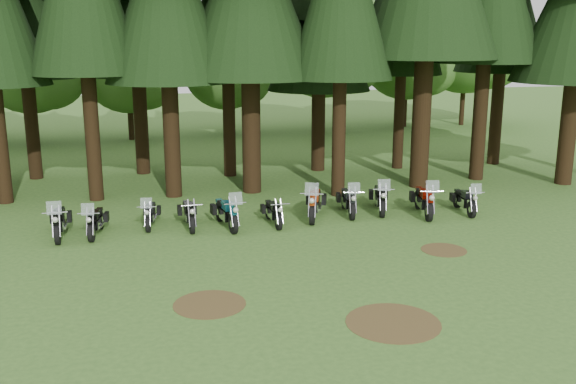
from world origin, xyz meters
name	(u,v)px	position (x,y,z in m)	size (l,w,h in m)	color
ground	(307,267)	(0.00, 0.00, 0.00)	(120.00, 120.00, 0.00)	#396325
decid_2	(34,62)	(-10.43, 24.78, 4.95)	(6.72, 6.53, 8.40)	black
decid_3	(132,68)	(-4.71, 25.13, 4.51)	(6.12, 5.95, 7.65)	black
decid_4	(230,69)	(1.58, 26.32, 4.37)	(5.93, 5.76, 7.41)	black
decid_5	(330,40)	(8.29, 25.71, 6.23)	(8.45, 8.21, 10.56)	black
decid_6	(412,54)	(14.85, 27.01, 5.20)	(7.06, 6.86, 8.82)	black
decid_7	(473,40)	(19.46, 26.83, 6.22)	(8.44, 8.20, 10.55)	black
dirt_patch_0	(210,304)	(-3.00, -2.00, 0.01)	(1.80, 1.80, 0.01)	#4C3D1E
dirt_patch_1	(444,250)	(4.50, 0.50, 0.01)	(1.40, 1.40, 0.01)	#4C3D1E
dirt_patch_2	(393,322)	(1.00, -4.00, 0.01)	(2.20, 2.20, 0.01)	#4C3D1E
motorcycle_0	(59,223)	(-7.17, 4.58, 0.50)	(0.44, 2.36, 1.49)	black
motorcycle_1	(96,222)	(-6.03, 4.52, 0.45)	(0.55, 2.15, 1.35)	black
motorcycle_2	(150,215)	(-4.25, 5.14, 0.42)	(0.52, 2.01, 1.26)	black
motorcycle_3	(189,215)	(-2.95, 4.75, 0.45)	(0.34, 2.18, 0.89)	black
motorcycle_4	(226,213)	(-1.70, 4.45, 0.50)	(0.66, 2.37, 1.49)	black
motorcycle_5	(273,213)	(-0.05, 4.45, 0.42)	(0.31, 2.01, 0.82)	black
motorcycle_6	(315,204)	(1.57, 4.88, 0.53)	(1.17, 2.45, 1.58)	black
motorcycle_7	(348,202)	(2.92, 5.11, 0.48)	(0.62, 2.31, 1.45)	black
motorcycle_8	(380,199)	(4.19, 5.18, 0.50)	(0.89, 2.36, 1.49)	black
motorcycle_9	(424,201)	(5.60, 4.38, 0.52)	(0.82, 2.49, 1.57)	black
motorcycle_10	(465,201)	(7.22, 4.34, 0.45)	(0.54, 2.14, 1.34)	black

